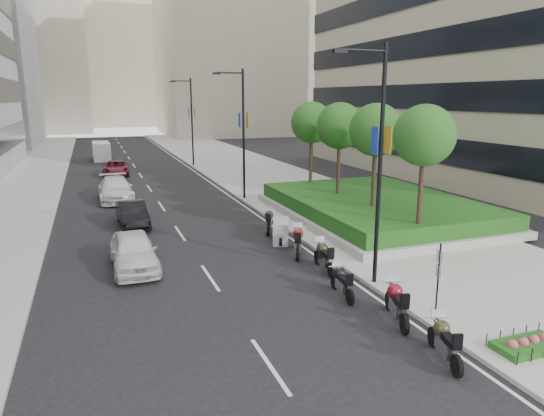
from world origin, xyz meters
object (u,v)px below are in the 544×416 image
lamp_post_2 (190,118)px  motorcycle_1 (397,303)px  motorcycle_0 (444,341)px  motorcycle_2 (342,282)px  delivery_van (102,152)px  motorcycle_4 (298,241)px  motorcycle_5 (281,231)px  car_c (115,189)px  lamp_post_0 (377,155)px  car_a (134,251)px  car_d (116,168)px  motorcycle_6 (269,221)px  parking_sign (438,274)px  lamp_post_1 (241,128)px  motorcycle_3 (324,257)px  car_b (132,214)px

lamp_post_2 → motorcycle_1: 38.18m
motorcycle_1 → motorcycle_0: bearing=-165.6°
motorcycle_2 → lamp_post_2: bearing=3.9°
lamp_post_2 → delivery_van: (-8.68, 9.18, -4.12)m
motorcycle_4 → motorcycle_5: (-0.03, 2.06, -0.07)m
motorcycle_5 → car_c: size_ratio=0.36×
motorcycle_5 → motorcycle_2: bearing=-160.7°
lamp_post_0 → car_a: (-8.41, 5.15, -4.29)m
motorcycle_0 → motorcycle_5: size_ratio=1.05×
car_d → motorcycle_0: bearing=-76.4°
motorcycle_5 → lamp_post_0: bearing=-147.5°
motorcycle_6 → parking_sign: bearing=-149.4°
car_a → motorcycle_4: bearing=-5.3°
motorcycle_0 → motorcycle_1: (0.17, 2.52, 0.05)m
lamp_post_1 → motorcycle_1: (-0.85, -19.91, -4.43)m
parking_sign → lamp_post_2: bearing=91.0°
car_d → motorcycle_4: bearing=-73.0°
parking_sign → motorcycle_6: bearing=98.3°
car_a → delivery_van: delivery_van is taller
motorcycle_3 → motorcycle_4: size_ratio=1.03×
lamp_post_0 → lamp_post_1: (0.00, 17.00, 0.00)m
motorcycle_2 → motorcycle_5: bearing=3.1°
parking_sign → lamp_post_1: bearing=91.9°
motorcycle_0 → motorcycle_2: (-0.53, 4.92, -0.03)m
motorcycle_3 → car_b: car_b is taller
motorcycle_3 → motorcycle_1: bearing=-172.7°
lamp_post_1 → car_b: bearing=-149.9°
lamp_post_0 → motorcycle_4: bearing=103.8°
motorcycle_3 → car_b: 12.39m
lamp_post_2 → motorcycle_2: 35.83m
lamp_post_0 → motorcycle_5: (-1.15, 6.59, -4.50)m
motorcycle_6 → delivery_van: bearing=34.5°
motorcycle_0 → car_b: bearing=37.2°
lamp_post_0 → car_b: lamp_post_0 is taller
car_b → car_d: size_ratio=0.85×
motorcycle_2 → car_d: (-6.19, 32.30, 0.13)m
delivery_van → motorcycle_4: bearing=-80.3°
parking_sign → car_b: parking_sign is taller
car_b → lamp_post_2: bearing=68.1°
motorcycle_2 → car_a: size_ratio=0.45×
motorcycle_1 → motorcycle_2: motorcycle_1 is taller
lamp_post_0 → car_b: 15.36m
parking_sign → motorcycle_2: bearing=131.5°
motorcycle_4 → motorcycle_6: bearing=22.9°
lamp_post_0 → motorcycle_0: lamp_post_0 is taller
motorcycle_1 → delivery_van: 47.73m
motorcycle_1 → car_b: (-7.01, 15.36, 0.06)m
lamp_post_2 → car_c: lamp_post_2 is taller
car_b → car_c: (-0.52, 7.65, 0.12)m
motorcycle_1 → motorcycle_4: motorcycle_1 is taller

